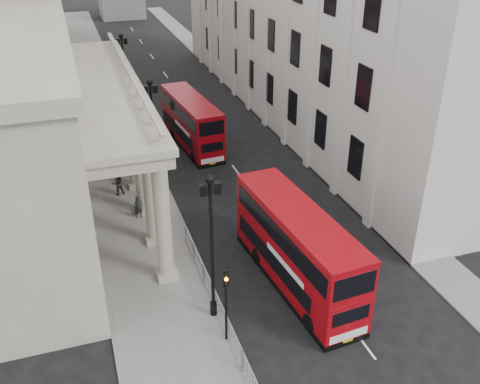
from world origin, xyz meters
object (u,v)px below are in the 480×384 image
(pedestrian_a, at_px, (138,207))
(pedestrian_b, at_px, (118,183))
(traffic_light, at_px, (226,292))
(lamp_post_mid, at_px, (153,126))
(bus_near, at_px, (297,247))
(bus_far, at_px, (192,121))
(lamp_post_north, at_px, (125,70))
(lamp_post_south, at_px, (211,239))
(pedestrian_c, at_px, (143,180))

(pedestrian_a, relative_size, pedestrian_b, 0.89)
(traffic_light, relative_size, pedestrian_a, 2.60)
(lamp_post_mid, xyz_separation_m, pedestrian_b, (-3.14, -0.87, -3.86))
(bus_near, height_order, bus_far, bus_near)
(bus_near, bearing_deg, pedestrian_b, 116.29)
(lamp_post_mid, xyz_separation_m, pedestrian_a, (-2.20, -4.73, -3.96))
(bus_far, distance_m, pedestrian_a, 13.35)
(lamp_post_north, height_order, bus_far, lamp_post_north)
(traffic_light, bearing_deg, pedestrian_b, 100.71)
(lamp_post_south, height_order, bus_far, lamp_post_south)
(lamp_post_south, xyz_separation_m, bus_near, (5.27, 1.24, -2.42))
(pedestrian_c, bearing_deg, lamp_post_mid, 57.97)
(lamp_post_north, bearing_deg, pedestrian_b, -100.56)
(bus_near, bearing_deg, pedestrian_c, 109.95)
(bus_near, distance_m, pedestrian_c, 15.59)
(lamp_post_mid, height_order, traffic_light, lamp_post_mid)
(lamp_post_north, distance_m, pedestrian_b, 17.59)
(pedestrian_c, bearing_deg, bus_far, 81.89)
(lamp_post_mid, height_order, bus_far, lamp_post_mid)
(lamp_post_south, distance_m, lamp_post_north, 32.00)
(lamp_post_north, relative_size, pedestrian_c, 5.28)
(lamp_post_south, distance_m, traffic_light, 2.71)
(traffic_light, relative_size, bus_far, 0.41)
(pedestrian_b, distance_m, pedestrian_c, 1.91)
(lamp_post_south, relative_size, pedestrian_c, 5.28)
(traffic_light, distance_m, pedestrian_b, 17.58)
(lamp_post_north, bearing_deg, bus_far, -64.24)
(pedestrian_a, height_order, pedestrian_b, pedestrian_b)
(lamp_post_south, bearing_deg, pedestrian_c, 94.67)
(lamp_post_north, bearing_deg, bus_near, -80.28)
(lamp_post_south, distance_m, bus_near, 5.93)
(lamp_post_north, bearing_deg, pedestrian_c, -94.29)
(pedestrian_c, bearing_deg, pedestrian_a, -73.80)
(traffic_light, distance_m, bus_near, 6.14)
(traffic_light, distance_m, pedestrian_a, 13.66)
(lamp_post_north, relative_size, pedestrian_b, 4.47)
(lamp_post_mid, height_order, pedestrian_c, lamp_post_mid)
(lamp_post_south, xyz_separation_m, bus_far, (4.46, 22.76, -2.61))
(lamp_post_north, relative_size, bus_near, 0.74)
(bus_far, relative_size, pedestrian_a, 6.28)
(lamp_post_north, relative_size, pedestrian_a, 5.02)
(lamp_post_south, xyz_separation_m, lamp_post_north, (0.00, 32.00, 0.00))
(lamp_post_north, height_order, pedestrian_b, lamp_post_north)
(pedestrian_c, bearing_deg, traffic_light, -56.17)
(traffic_light, height_order, pedestrian_c, traffic_light)
(bus_near, relative_size, pedestrian_b, 6.03)
(lamp_post_south, distance_m, pedestrian_b, 15.93)
(lamp_post_north, distance_m, bus_near, 31.30)
(traffic_light, bearing_deg, lamp_post_south, 92.84)
(lamp_post_north, relative_size, traffic_light, 1.93)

